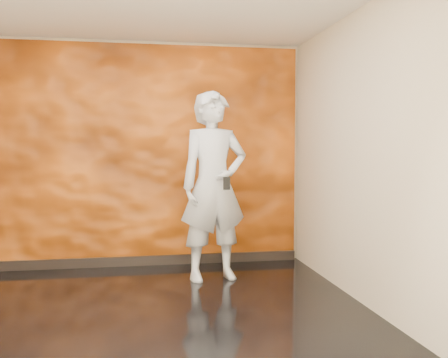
% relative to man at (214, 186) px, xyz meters
% --- Properties ---
extents(room, '(4.02, 4.02, 2.81)m').
position_rel_man_xyz_m(room, '(-0.75, -1.13, 0.35)').
color(room, black).
rests_on(room, ground).
extents(feature_wall, '(3.90, 0.06, 2.75)m').
position_rel_man_xyz_m(feature_wall, '(-0.75, 0.83, 0.33)').
color(feature_wall, orange).
rests_on(feature_wall, ground).
extents(baseboard, '(3.90, 0.04, 0.12)m').
position_rel_man_xyz_m(baseboard, '(-0.75, 0.79, -0.99)').
color(baseboard, black).
rests_on(baseboard, ground).
extents(man, '(0.85, 0.65, 2.11)m').
position_rel_man_xyz_m(man, '(0.00, 0.00, 0.00)').
color(man, '#959BA5').
rests_on(man, ground).
extents(phone, '(0.08, 0.02, 0.14)m').
position_rel_man_xyz_m(phone, '(0.09, -0.30, 0.05)').
color(phone, black).
rests_on(phone, man).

